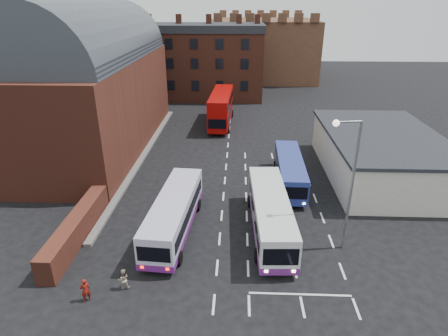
{
  "coord_description": "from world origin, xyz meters",
  "views": [
    {
      "loc": [
        1.25,
        -20.12,
        15.75
      ],
      "look_at": [
        0.0,
        10.0,
        2.2
      ],
      "focal_mm": 30.0,
      "sensor_mm": 36.0,
      "label": 1
    }
  ],
  "objects_px": {
    "bus_red_double": "(221,108)",
    "pedestrian_beige": "(123,279)",
    "pedestrian_red": "(85,290)",
    "bus_white_outbound": "(174,212)",
    "bus_blue": "(290,170)",
    "street_lamp": "(349,175)",
    "bus_white_inbound": "(270,212)"
  },
  "relations": [
    {
      "from": "bus_red_double",
      "to": "pedestrian_beige",
      "type": "height_order",
      "value": "bus_red_double"
    },
    {
      "from": "bus_blue",
      "to": "pedestrian_red",
      "type": "distance_m",
      "value": 20.31
    },
    {
      "from": "bus_blue",
      "to": "pedestrian_beige",
      "type": "height_order",
      "value": "bus_blue"
    },
    {
      "from": "pedestrian_red",
      "to": "bus_red_double",
      "type": "bearing_deg",
      "value": -136.14
    },
    {
      "from": "bus_white_outbound",
      "to": "bus_red_double",
      "type": "relative_size",
      "value": 0.94
    },
    {
      "from": "bus_white_inbound",
      "to": "street_lamp",
      "type": "relative_size",
      "value": 1.16
    },
    {
      "from": "bus_white_outbound",
      "to": "bus_red_double",
      "type": "height_order",
      "value": "bus_red_double"
    },
    {
      "from": "bus_white_inbound",
      "to": "bus_red_double",
      "type": "relative_size",
      "value": 0.96
    },
    {
      "from": "bus_white_inbound",
      "to": "bus_blue",
      "type": "height_order",
      "value": "bus_white_inbound"
    },
    {
      "from": "pedestrian_red",
      "to": "bus_white_inbound",
      "type": "bearing_deg",
      "value": 178.18
    },
    {
      "from": "street_lamp",
      "to": "pedestrian_beige",
      "type": "height_order",
      "value": "street_lamp"
    },
    {
      "from": "bus_white_outbound",
      "to": "pedestrian_red",
      "type": "relative_size",
      "value": 6.87
    },
    {
      "from": "bus_white_inbound",
      "to": "pedestrian_beige",
      "type": "bearing_deg",
      "value": 32.35
    },
    {
      "from": "bus_red_double",
      "to": "bus_blue",
      "type": "bearing_deg",
      "value": 114.04
    },
    {
      "from": "bus_white_inbound",
      "to": "pedestrian_red",
      "type": "bearing_deg",
      "value": 31.6
    },
    {
      "from": "pedestrian_red",
      "to": "pedestrian_beige",
      "type": "distance_m",
      "value": 2.16
    },
    {
      "from": "bus_white_outbound",
      "to": "bus_red_double",
      "type": "distance_m",
      "value": 26.45
    },
    {
      "from": "bus_white_outbound",
      "to": "pedestrian_red",
      "type": "bearing_deg",
      "value": -114.35
    },
    {
      "from": "bus_white_inbound",
      "to": "pedestrian_beige",
      "type": "height_order",
      "value": "bus_white_inbound"
    },
    {
      "from": "bus_blue",
      "to": "bus_red_double",
      "type": "distance_m",
      "value": 19.61
    },
    {
      "from": "bus_blue",
      "to": "pedestrian_red",
      "type": "xyz_separation_m",
      "value": [
        -13.29,
        -15.33,
        -0.79
      ]
    },
    {
      "from": "bus_blue",
      "to": "pedestrian_beige",
      "type": "distance_m",
      "value": 18.29
    },
    {
      "from": "bus_blue",
      "to": "street_lamp",
      "type": "height_order",
      "value": "street_lamp"
    },
    {
      "from": "street_lamp",
      "to": "bus_red_double",
      "type": "bearing_deg",
      "value": 108.78
    },
    {
      "from": "bus_white_inbound",
      "to": "pedestrian_red",
      "type": "xyz_separation_m",
      "value": [
        -10.93,
        -7.39,
        -0.96
      ]
    },
    {
      "from": "bus_white_inbound",
      "to": "pedestrian_red",
      "type": "distance_m",
      "value": 13.23
    },
    {
      "from": "bus_white_inbound",
      "to": "bus_blue",
      "type": "relative_size",
      "value": 1.11
    },
    {
      "from": "pedestrian_red",
      "to": "bus_white_outbound",
      "type": "bearing_deg",
      "value": -154.44
    },
    {
      "from": "bus_blue",
      "to": "pedestrian_red",
      "type": "bearing_deg",
      "value": 50.54
    },
    {
      "from": "pedestrian_red",
      "to": "bus_blue",
      "type": "bearing_deg",
      "value": -166.78
    },
    {
      "from": "bus_blue",
      "to": "street_lamp",
      "type": "xyz_separation_m",
      "value": [
        2.28,
        -9.68,
        4.06
      ]
    },
    {
      "from": "bus_blue",
      "to": "street_lamp",
      "type": "bearing_deg",
      "value": 104.72
    }
  ]
}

